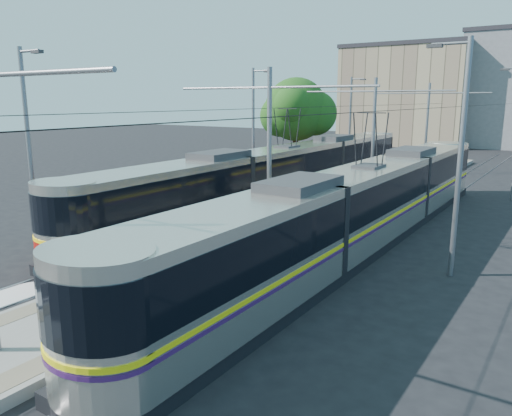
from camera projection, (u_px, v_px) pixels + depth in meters
The scene contains 12 objects.
ground at pixel (128, 304), 14.99m from camera, with size 160.00×160.00×0.00m, color black.
platform at pixel (351, 203), 28.80m from camera, with size 4.00×50.00×0.30m, color gray.
tactile_strip_left at pixel (329, 198), 29.55m from camera, with size 0.70×50.00×0.01m, color gray.
tactile_strip_right at pixel (376, 203), 27.99m from camera, with size 0.70×50.00×0.01m, color gray.
rails at pixel (351, 205), 28.83m from camera, with size 8.71×70.00×0.03m.
tram_left at pixel (287, 174), 29.36m from camera, with size 2.43×32.12×5.50m.
tram_right at pixel (367, 202), 20.77m from camera, with size 2.43×29.58×5.50m.
catenary at pixel (333, 129), 25.55m from camera, with size 9.20×70.00×7.00m.
street_lamps at pixel (379, 129), 31.20m from camera, with size 15.18×38.22×8.00m.
shelter at pixel (339, 196), 24.26m from camera, with size 0.90×1.11×2.11m.
tree at pixel (301, 111), 37.92m from camera, with size 5.27×4.87×7.66m.
building_left at pixel (409, 95), 67.85m from camera, with size 16.32×12.24×13.11m.
Camera 1 is at (10.96, -9.56, 6.04)m, focal length 35.00 mm.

